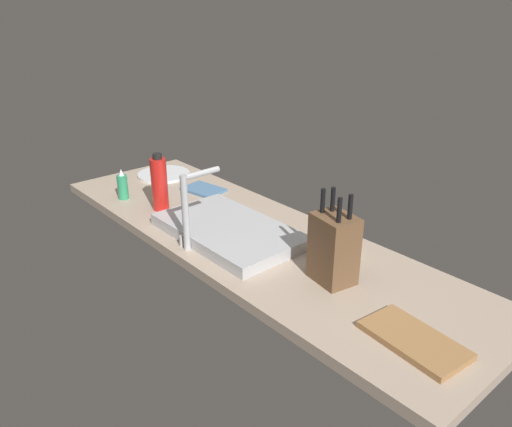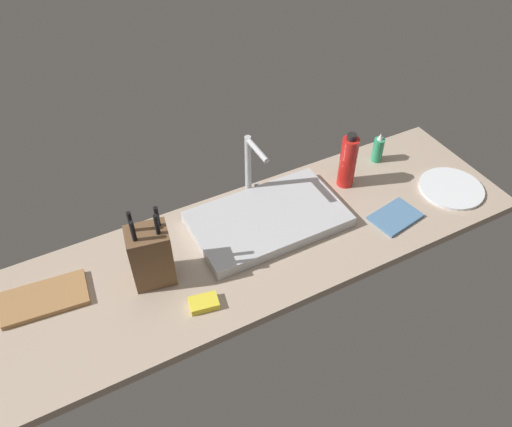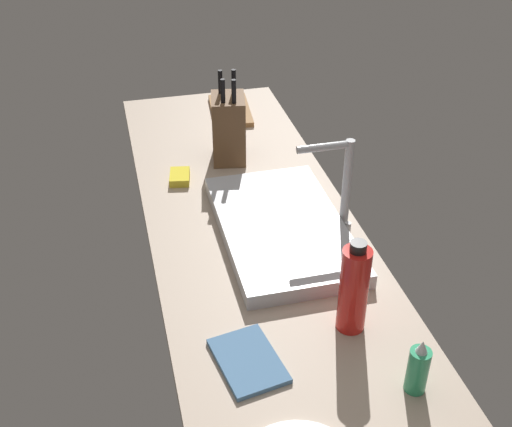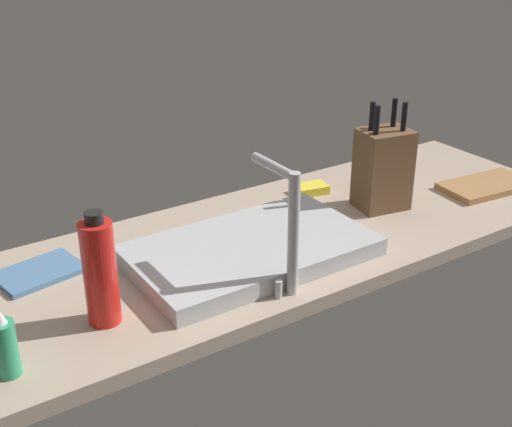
% 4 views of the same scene
% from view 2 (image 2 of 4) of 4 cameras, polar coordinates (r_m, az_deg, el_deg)
% --- Properties ---
extents(countertop_slab, '(1.90, 0.58, 0.04)m').
position_cam_2_polar(countertop_slab, '(1.80, 1.18, -3.23)').
color(countertop_slab, tan).
rests_on(countertop_slab, ground).
extents(sink_basin, '(0.55, 0.32, 0.04)m').
position_cam_2_polar(sink_basin, '(1.83, 1.36, -0.63)').
color(sink_basin, '#B7BABF').
rests_on(sink_basin, countertop_slab).
extents(faucet, '(0.06, 0.15, 0.27)m').
position_cam_2_polar(faucet, '(1.84, -0.61, 5.64)').
color(faucet, '#B7BABF').
rests_on(faucet, countertop_slab).
extents(knife_block, '(0.15, 0.12, 0.29)m').
position_cam_2_polar(knife_block, '(1.63, -11.85, -4.69)').
color(knife_block, brown).
rests_on(knife_block, countertop_slab).
extents(cutting_board, '(0.28, 0.17, 0.02)m').
position_cam_2_polar(cutting_board, '(1.75, -22.84, -8.86)').
color(cutting_board, '#9E7042').
rests_on(cutting_board, countertop_slab).
extents(soap_bottle, '(0.04, 0.04, 0.13)m').
position_cam_2_polar(soap_bottle, '(2.15, 13.67, 7.13)').
color(soap_bottle, '#2D9966').
rests_on(soap_bottle, countertop_slab).
extents(water_bottle, '(0.07, 0.07, 0.24)m').
position_cam_2_polar(water_bottle, '(1.97, 10.38, 5.83)').
color(water_bottle, red).
rests_on(water_bottle, countertop_slab).
extents(dinner_plate, '(0.25, 0.25, 0.01)m').
position_cam_2_polar(dinner_plate, '(2.12, 21.27, 2.68)').
color(dinner_plate, white).
rests_on(dinner_plate, countertop_slab).
extents(dish_towel, '(0.20, 0.15, 0.01)m').
position_cam_2_polar(dish_towel, '(1.93, 15.54, -0.37)').
color(dish_towel, teal).
rests_on(dish_towel, countertop_slab).
extents(dish_sponge, '(0.10, 0.08, 0.02)m').
position_cam_2_polar(dish_sponge, '(1.61, -5.92, -10.08)').
color(dish_sponge, yellow).
rests_on(dish_sponge, countertop_slab).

